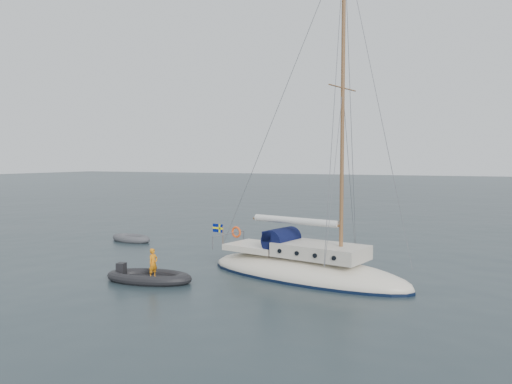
% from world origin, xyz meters
% --- Properties ---
extents(ground, '(300.00, 300.00, 0.00)m').
position_xyz_m(ground, '(0.00, 0.00, 0.00)').
color(ground, black).
rests_on(ground, ground).
extents(sailboat, '(10.63, 3.18, 15.14)m').
position_xyz_m(sailboat, '(2.18, -1.93, 1.15)').
color(sailboat, beige).
rests_on(sailboat, ground).
extents(dinghy, '(3.15, 1.42, 0.45)m').
position_xyz_m(dinghy, '(-11.51, 2.99, 0.20)').
color(dinghy, '#46464A').
rests_on(dinghy, ground).
extents(rib, '(3.99, 1.81, 1.51)m').
position_xyz_m(rib, '(-3.89, -5.44, 0.24)').
color(rib, black).
rests_on(rib, ground).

